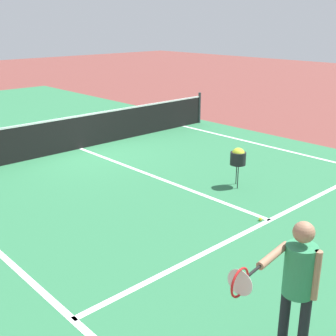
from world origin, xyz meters
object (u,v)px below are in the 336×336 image
ball_hopper (238,157)px  tennis_ball_mid_court (260,219)px  net (79,132)px  player_near (297,278)px

ball_hopper → tennis_ball_mid_court: size_ratio=13.25×
net → tennis_ball_mid_court: bearing=-91.2°
player_near → net: bearing=72.3°
ball_hopper → tennis_ball_mid_court: bearing=-127.1°
net → player_near: (-2.72, -8.53, 0.50)m
player_near → tennis_ball_mid_court: bearing=41.0°
player_near → ball_hopper: 5.16m
tennis_ball_mid_court → net: bearing=88.8°
ball_hopper → player_near: bearing=-135.0°
net → tennis_ball_mid_court: size_ratio=149.91×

